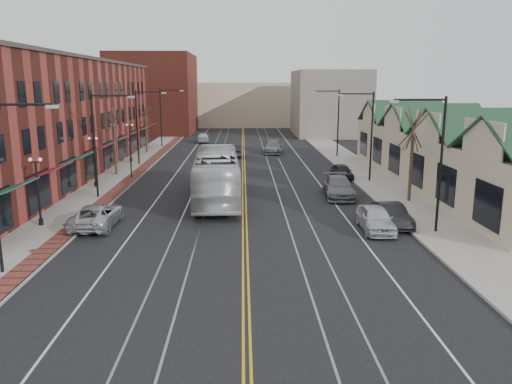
{
  "coord_description": "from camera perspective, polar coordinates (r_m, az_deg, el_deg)",
  "views": [
    {
      "loc": [
        -0.11,
        -22.53,
        8.86
      ],
      "look_at": [
        0.74,
        8.86,
        2.0
      ],
      "focal_mm": 35.0,
      "sensor_mm": 36.0,
      "label": 1
    }
  ],
  "objects": [
    {
      "name": "streetlight_l_3",
      "position": [
        71.48,
        -10.48,
        9.04
      ],
      "size": [
        3.33,
        0.25,
        8.0
      ],
      "color": "black",
      "rests_on": "sidewalk_left"
    },
    {
      "name": "building_right",
      "position": [
        46.69,
        21.33,
        3.4
      ],
      "size": [
        8.0,
        36.0,
        4.6
      ],
      "primitive_type": "cube",
      "color": "tan",
      "rests_on": "ground"
    },
    {
      "name": "manhole_far",
      "position": [
        33.63,
        -20.79,
        -3.5
      ],
      "size": [
        0.6,
        0.6,
        0.02
      ],
      "primitive_type": "cylinder",
      "color": "#592D19",
      "rests_on": "sidewalk_left"
    },
    {
      "name": "building_left",
      "position": [
        53.12,
        -22.6,
        7.76
      ],
      "size": [
        10.0,
        50.0,
        11.0
      ],
      "primitive_type": "cube",
      "color": "maroon",
      "rests_on": "ground"
    },
    {
      "name": "distant_car_far",
      "position": [
        77.02,
        -6.1,
        6.23
      ],
      "size": [
        2.27,
        4.72,
        1.55
      ],
      "primitive_type": "imported",
      "rotation": [
        0.0,
        0.0,
        3.24
      ],
      "color": "silver",
      "rests_on": "ground"
    },
    {
      "name": "streetlight_l_2",
      "position": [
        55.75,
        -12.99,
        8.07
      ],
      "size": [
        3.33,
        0.25,
        8.0
      ],
      "color": "black",
      "rests_on": "sidewalk_left"
    },
    {
      "name": "lamppost_l_1",
      "position": [
        33.73,
        -23.62,
        -0.11
      ],
      "size": [
        0.84,
        0.28,
        4.27
      ],
      "color": "black",
      "rests_on": "sidewalk_left"
    },
    {
      "name": "lamppost_l_2",
      "position": [
        44.88,
        -17.99,
        3.19
      ],
      "size": [
        0.84,
        0.28,
        4.27
      ],
      "color": "black",
      "rests_on": "sidewalk_left"
    },
    {
      "name": "distant_car_left",
      "position": [
        61.6,
        -2.55,
        4.78
      ],
      "size": [
        1.8,
        4.85,
        1.58
      ],
      "primitive_type": "imported",
      "rotation": [
        0.0,
        0.0,
        3.17
      ],
      "color": "black",
      "rests_on": "ground"
    },
    {
      "name": "backdrop_left",
      "position": [
        93.9,
        -11.5,
        10.95
      ],
      "size": [
        14.0,
        18.0,
        14.0
      ],
      "primitive_type": "cube",
      "color": "maroon",
      "rests_on": "ground"
    },
    {
      "name": "transit_bus",
      "position": [
        38.57,
        -4.52,
        1.92
      ],
      "size": [
        3.82,
        13.91,
        3.84
      ],
      "primitive_type": "imported",
      "rotation": [
        0.0,
        0.0,
        3.18
      ],
      "color": "silver",
      "rests_on": "ground"
    },
    {
      "name": "tree_right_mid",
      "position": [
        38.98,
        17.39,
        4.23
      ],
      "size": [
        1.9,
        1.46,
        6.93
      ],
      "color": "#382B21",
      "rests_on": "sidewalk_right"
    },
    {
      "name": "tree_left_far",
      "position": [
        65.95,
        -12.47,
        7.18
      ],
      "size": [
        1.66,
        1.28,
        6.02
      ],
      "color": "#382B21",
      "rests_on": "sidewalk_left"
    },
    {
      "name": "parked_car_c",
      "position": [
        40.09,
        9.42,
        0.57
      ],
      "size": [
        2.65,
        5.72,
        1.62
      ],
      "primitive_type": "imported",
      "rotation": [
        0.0,
        0.0,
        -0.07
      ],
      "color": "slate",
      "rests_on": "ground"
    },
    {
      "name": "backdrop_right",
      "position": [
        88.89,
        8.37,
        10.03
      ],
      "size": [
        12.0,
        16.0,
        11.0
      ],
      "primitive_type": "cube",
      "color": "slate",
      "rests_on": "ground"
    },
    {
      "name": "tree_left_near",
      "position": [
        50.37,
        -15.86,
        5.76
      ],
      "size": [
        1.78,
        1.37,
        6.48
      ],
      "color": "#382B21",
      "rests_on": "sidewalk_left"
    },
    {
      "name": "parked_car_a",
      "position": [
        31.34,
        13.51,
        -2.98
      ],
      "size": [
        1.96,
        4.6,
        1.55
      ],
      "primitive_type": "imported",
      "rotation": [
        0.0,
        0.0,
        -0.03
      ],
      "color": "silver",
      "rests_on": "ground"
    },
    {
      "name": "parked_car_d",
      "position": [
        47.96,
        9.79,
        2.33
      ],
      "size": [
        1.78,
        4.09,
        1.37
      ],
      "primitive_type": "imported",
      "rotation": [
        0.0,
        0.0,
        0.04
      ],
      "color": "black",
      "rests_on": "ground"
    },
    {
      "name": "parked_car_b",
      "position": [
        32.72,
        15.23,
        -2.55
      ],
      "size": [
        1.83,
        4.4,
        1.41
      ],
      "primitive_type": "imported",
      "rotation": [
        0.0,
        0.0,
        0.08
      ],
      "color": "black",
      "rests_on": "ground"
    },
    {
      "name": "ground",
      "position": [
        24.21,
        -1.2,
        -9.15
      ],
      "size": [
        160.0,
        160.0,
        0.0
      ],
      "primitive_type": "plane",
      "color": "black",
      "rests_on": "ground"
    },
    {
      "name": "distant_car_right",
      "position": [
        64.93,
        1.94,
        5.2
      ],
      "size": [
        2.65,
        5.79,
        1.64
      ],
      "primitive_type": "imported",
      "rotation": [
        0.0,
        0.0,
        -0.06
      ],
      "color": "slate",
      "rests_on": "ground"
    },
    {
      "name": "sidewalk_left",
      "position": [
        45.03,
        -16.83,
        0.54
      ],
      "size": [
        4.0,
        120.0,
        0.15
      ],
      "primitive_type": "cube",
      "color": "gray",
      "rests_on": "ground"
    },
    {
      "name": "streetlight_l_0",
      "position": [
        25.34,
        -27.13,
        2.26
      ],
      "size": [
        3.33,
        0.25,
        8.0
      ],
      "color": "black",
      "rests_on": "sidewalk_left"
    },
    {
      "name": "lamppost_l_3",
      "position": [
        58.32,
        -14.17,
        5.39
      ],
      "size": [
        0.84,
        0.28,
        4.27
      ],
      "color": "black",
      "rests_on": "sidewalk_left"
    },
    {
      "name": "streetlight_r_1",
      "position": [
        46.06,
        12.57,
        7.26
      ],
      "size": [
        3.33,
        0.25,
        8.0
      ],
      "color": "black",
      "rests_on": "sidewalk_right"
    },
    {
      "name": "streetlight_r_2",
      "position": [
        61.67,
        8.98,
        8.61
      ],
      "size": [
        3.33,
        0.25,
        8.0
      ],
      "color": "black",
      "rests_on": "sidewalk_right"
    },
    {
      "name": "streetlight_r_0",
      "position": [
        30.87,
        19.71,
        4.47
      ],
      "size": [
        3.33,
        0.25,
        8.0
      ],
      "color": "black",
      "rests_on": "sidewalk_right"
    },
    {
      "name": "traffic_signal",
      "position": [
        48.14,
        -14.16,
        4.17
      ],
      "size": [
        0.18,
        0.15,
        3.8
      ],
      "color": "black",
      "rests_on": "sidewalk_left"
    },
    {
      "name": "parked_suv",
      "position": [
        32.88,
        -17.75,
        -2.58
      ],
      "size": [
        2.46,
        5.31,
        1.47
      ],
      "primitive_type": "imported",
      "rotation": [
        0.0,
        0.0,
        3.14
      ],
      "color": "#BBBCC3",
      "rests_on": "ground"
    },
    {
      "name": "sidewalk_right",
      "position": [
        45.08,
        14.06,
        0.71
      ],
      "size": [
        4.0,
        120.0,
        0.15
      ],
      "primitive_type": "cube",
      "color": "gray",
      "rests_on": "ground"
    },
    {
      "name": "streetlight_l_1",
      "position": [
        40.24,
        -17.42,
        6.29
      ],
      "size": [
        3.33,
        0.25,
        8.0
      ],
      "color": "black",
      "rests_on": "sidewalk_left"
    },
    {
      "name": "backdrop_mid",
      "position": [
        107.62,
        -1.51,
        10.0
      ],
      "size": [
        22.0,
        14.0,
        9.0
      ],
      "primitive_type": "cube",
      "color": "tan",
      "rests_on": "ground"
    },
    {
      "name": "manhole_mid",
      "position": [
        29.16,
        -23.97,
        -6.14
      ],
      "size": [
        0.6,
        0.6,
        0.02
      ],
      "primitive_type": "cylinder",
      "color": "#592D19",
      "rests_on": "sidewalk_left"
    }
  ]
}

